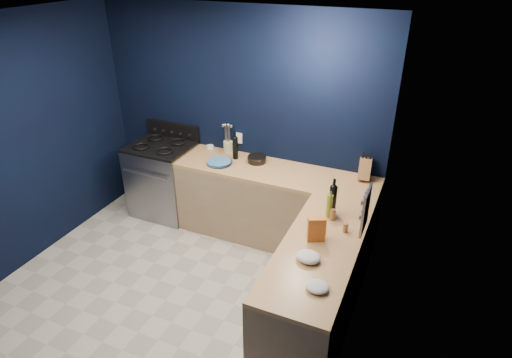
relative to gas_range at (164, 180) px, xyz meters
The scene contains 28 objects.
floor 1.76m from the gas_range, 56.78° to the right, with size 3.50×3.50×0.02m, color #BAB4A2.
ceiling 2.74m from the gas_range, 56.78° to the right, with size 3.50×3.50×0.02m, color silver.
wall_back 1.30m from the gas_range, 20.08° to the left, with size 3.50×0.02×2.60m, color black.
wall_right 3.16m from the gas_range, 27.83° to the right, with size 0.02×3.50×2.60m, color black.
wall_left 1.85m from the gas_range, 120.31° to the right, with size 0.02×3.50×2.60m, color black.
cab_back 1.53m from the gas_range, ahead, with size 2.30×0.63×0.86m, color #9C805F.
top_back 1.59m from the gas_range, ahead, with size 2.30×0.63×0.04m, color #946336.
cab_right 2.62m from the gas_range, 25.64° to the right, with size 0.63×1.67×0.86m, color #9C805F.
top_right 2.66m from the gas_range, 25.64° to the right, with size 0.63×1.67×0.04m, color #946336.
gas_range is the anchor object (origin of this frame).
oven_door 0.32m from the gas_range, 90.00° to the right, with size 0.59×0.02×0.42m, color black.
cooktop 0.48m from the gas_range, ahead, with size 0.76×0.66×0.03m, color black.
backguard 0.65m from the gas_range, 90.00° to the left, with size 0.76×0.06×0.20m, color black.
spice_panel 2.89m from the gas_range, 18.08° to the right, with size 0.02×0.28×0.38m, color gray.
wall_outlet 1.16m from the gas_range, 18.88° to the left, with size 0.09×0.02×0.13m, color white.
plate_stack 0.98m from the gas_range, ahead, with size 0.28×0.28×0.04m, color #2B669B.
ramekin 0.77m from the gas_range, 26.01° to the left, with size 0.09×0.09×0.04m, color white.
utensil_crock 0.99m from the gas_range, 18.53° to the left, with size 0.11×0.11×0.14m, color beige.
wine_bottle_back 1.14m from the gas_range, ahead, with size 0.07×0.07×0.26m, color black.
lemon_basket 1.34m from the gas_range, ahead, with size 0.21×0.21×0.08m, color black.
knife_block 2.54m from the gas_range, ahead, with size 0.12×0.21×0.23m, color #946234.
wine_bottle_right 2.47m from the gas_range, 14.46° to the right, with size 0.07×0.07×0.29m, color black.
oil_bottle 2.47m from the gas_range, 15.90° to the right, with size 0.05×0.05×0.24m, color olive.
spice_jar_near 2.51m from the gas_range, 16.38° to the right, with size 0.05×0.05×0.11m, color olive.
spice_jar_far 2.69m from the gas_range, 18.34° to the right, with size 0.05×0.05×0.09m, color olive.
crouton_bag 2.60m from the gas_range, 24.45° to the right, with size 0.15×0.07×0.22m, color #C13A0C.
towel_front 2.73m from the gas_range, 29.86° to the right, with size 0.20×0.17×0.07m, color white.
towel_end 3.01m from the gas_range, 33.16° to the right, with size 0.18×0.16×0.05m, color white.
Camera 1 is at (2.09, -2.53, 3.07)m, focal length 29.85 mm.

